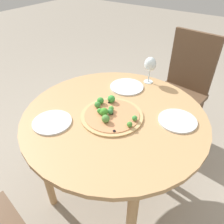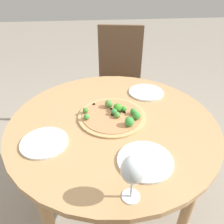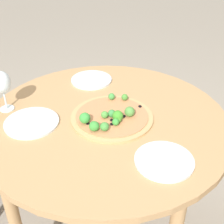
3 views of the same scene
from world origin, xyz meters
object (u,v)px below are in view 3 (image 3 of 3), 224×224
(plate_near, at_px, (32,122))
(plate_side, at_px, (164,161))
(plate_far, at_px, (91,80))
(pizza, at_px, (111,117))
(wine_glass, at_px, (2,83))

(plate_near, height_order, plate_side, same)
(plate_far, bearing_deg, pizza, 117.14)
(pizza, bearing_deg, plate_side, 136.00)
(plate_near, relative_size, plate_side, 1.07)
(plate_near, distance_m, plate_far, 0.43)
(wine_glass, bearing_deg, plate_near, 150.94)
(plate_near, xyz_separation_m, plate_far, (-0.15, -0.40, -0.00))
(pizza, xyz_separation_m, wine_glass, (0.45, 0.01, 0.11))
(pizza, distance_m, wine_glass, 0.47)
(wine_glass, relative_size, plate_near, 0.81)
(plate_far, bearing_deg, plate_near, 70.18)
(plate_side, bearing_deg, wine_glass, -17.12)
(plate_side, bearing_deg, pizza, -44.00)
(wine_glass, distance_m, plate_side, 0.72)
(pizza, distance_m, plate_far, 0.35)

